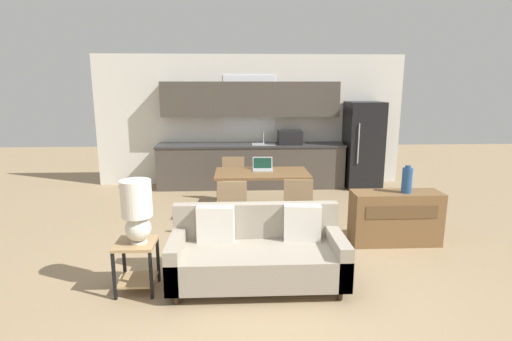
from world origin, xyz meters
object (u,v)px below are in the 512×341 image
(dining_table, at_px, (262,176))
(couch, at_px, (257,253))
(dining_chair_far_left, at_px, (233,178))
(table_lamp, at_px, (137,209))
(dining_chair_near_left, at_px, (232,204))
(credenza, at_px, (395,218))
(laptop, at_px, (263,167))
(vase, at_px, (407,180))
(side_table, at_px, (136,259))
(refrigerator, at_px, (363,145))
(dining_chair_near_right, at_px, (298,202))

(dining_table, height_order, couch, couch)
(dining_table, bearing_deg, dining_chair_far_left, 120.17)
(dining_chair_far_left, bearing_deg, couch, -82.22)
(table_lamp, xyz_separation_m, dining_chair_near_left, (0.92, 1.49, -0.41))
(credenza, distance_m, laptop, 2.19)
(vase, height_order, dining_chair_far_left, vase)
(side_table, distance_m, table_lamp, 0.53)
(refrigerator, height_order, dining_chair_near_right, refrigerator)
(refrigerator, distance_m, table_lamp, 5.49)
(refrigerator, xyz_separation_m, vase, (-0.37, -3.07, 0.00))
(table_lamp, bearing_deg, dining_chair_near_left, 58.30)
(dining_table, xyz_separation_m, table_lamp, (-1.38, -2.28, 0.21))
(dining_table, xyz_separation_m, dining_chair_near_right, (0.46, -0.73, -0.21))
(dining_table, distance_m, laptop, 0.20)
(vase, relative_size, dining_chair_far_left, 0.44)
(dining_table, bearing_deg, dining_chair_near_left, -120.52)
(vase, bearing_deg, dining_chair_near_left, 170.36)
(refrigerator, xyz_separation_m, laptop, (-2.17, -1.72, -0.08))
(dining_chair_near_left, bearing_deg, side_table, 54.44)
(table_lamp, distance_m, dining_chair_near_left, 1.79)
(laptop, bearing_deg, credenza, -35.85)
(dining_chair_near_right, height_order, dining_chair_far_left, same)
(dining_table, bearing_deg, table_lamp, -121.29)
(couch, bearing_deg, dining_chair_near_left, 101.94)
(dining_chair_near_right, bearing_deg, dining_table, -52.14)
(table_lamp, relative_size, credenza, 0.55)
(dining_chair_near_right, bearing_deg, side_table, 44.69)
(couch, relative_size, vase, 5.01)
(dining_table, xyz_separation_m, dining_chair_near_left, (-0.47, -0.79, -0.21))
(laptop, bearing_deg, vase, -34.84)
(dining_chair_near_left, bearing_deg, credenza, 168.03)
(couch, xyz_separation_m, laptop, (0.20, 2.31, 0.46))
(table_lamp, height_order, dining_chair_near_left, table_lamp)
(couch, relative_size, dining_chair_far_left, 2.21)
(table_lamp, relative_size, laptop, 1.97)
(refrigerator, height_order, couch, refrigerator)
(couch, distance_m, dining_chair_far_left, 2.97)
(refrigerator, relative_size, laptop, 5.34)
(dining_chair_near_right, bearing_deg, vase, 167.02)
(side_table, bearing_deg, refrigerator, 49.00)
(dining_table, distance_m, credenza, 2.09)
(vase, xyz_separation_m, dining_chair_far_left, (-2.29, 1.98, -0.41))
(table_lamp, xyz_separation_m, laptop, (1.41, 2.44, -0.09))
(dining_table, height_order, laptop, laptop)
(dining_chair_far_left, height_order, laptop, laptop)
(dining_chair_near_right, height_order, dining_chair_near_left, same)
(refrigerator, xyz_separation_m, dining_chair_near_left, (-2.66, -2.68, -0.41))
(side_table, height_order, credenza, credenza)
(vase, xyz_separation_m, dining_chair_near_left, (-2.29, 0.39, -0.41))
(dining_chair_near_right, bearing_deg, dining_chair_near_left, 9.26)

